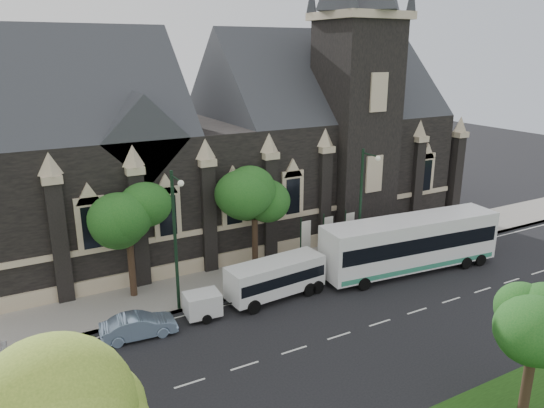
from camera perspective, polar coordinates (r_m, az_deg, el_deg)
ground at (r=29.08m, az=2.48°, el=-15.90°), size 160.00×160.00×0.00m
sidewalk at (r=36.45m, az=-5.39°, el=-8.66°), size 80.00×5.00×0.15m
museum at (r=44.13m, az=-4.45°, el=6.93°), size 40.00×17.70×29.90m
tree_park_east at (r=24.87m, az=27.19°, el=-11.70°), size 3.40×3.40×6.28m
tree_walk_right at (r=36.75m, az=-1.81°, el=1.19°), size 4.08×4.08×7.80m
tree_walk_left at (r=33.80m, az=-15.52°, el=-0.98°), size 3.91×3.91×7.64m
street_lamp_near at (r=37.61m, az=10.00°, el=0.19°), size 0.36×1.88×9.00m
street_lamp_mid at (r=31.14m, az=-10.61°, el=-3.38°), size 0.36×1.88×9.00m
banner_flag_left at (r=37.86m, az=3.58°, el=-3.82°), size 0.90×0.10×4.00m
banner_flag_center at (r=38.91m, az=6.07°, el=-3.31°), size 0.90×0.10×4.00m
banner_flag_right at (r=40.04m, az=8.42°, el=-2.81°), size 0.90×0.10×4.00m
tour_coach at (r=38.84m, az=15.14°, el=-4.18°), size 14.00×4.22×4.02m
shuttle_bus at (r=33.80m, az=0.44°, el=-8.05°), size 6.80×2.83×2.57m
box_trailer at (r=31.92m, az=-7.72°, el=-10.95°), size 3.09×1.82×1.62m
sedan at (r=30.79m, az=-14.58°, el=-12.97°), size 4.33×1.81×1.39m
car_far_white at (r=30.52m, az=-23.64°, el=-14.37°), size 4.31×1.79×1.25m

